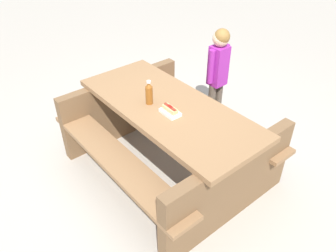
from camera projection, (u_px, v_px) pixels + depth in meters
The scene contains 5 objects.
ground_plane at pixel (168, 168), 3.36m from camera, with size 30.00×30.00×0.00m, color #ADA599.
picnic_table at pixel (168, 133), 3.10m from camera, with size 1.91×1.55×0.75m.
soda_bottle at pixel (149, 93), 2.89m from camera, with size 0.06×0.06×0.22m.
hotdog_tray at pixel (170, 111), 2.79m from camera, with size 0.19×0.12×0.08m.
child_in_coat at pixel (218, 66), 3.58m from camera, with size 0.18×0.28×1.15m.
Camera 1 is at (2.03, -1.41, 2.32)m, focal length 35.76 mm.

